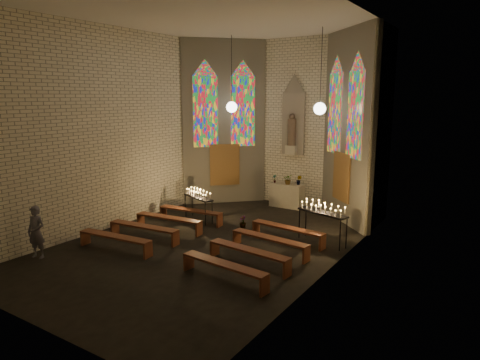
% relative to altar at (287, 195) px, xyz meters
% --- Properties ---
extents(floor, '(12.00, 12.00, 0.00)m').
position_rel_altar_xyz_m(floor, '(0.00, -5.45, -0.50)').
color(floor, black).
rests_on(floor, ground).
extents(room, '(8.22, 12.43, 7.00)m').
position_rel_altar_xyz_m(room, '(-0.00, -2.08, 3.22)').
color(room, beige).
rests_on(room, ground).
extents(altar, '(1.40, 0.60, 1.00)m').
position_rel_altar_xyz_m(altar, '(0.00, 0.00, 0.00)').
color(altar, beige).
rests_on(altar, ground).
extents(flower_vase_left, '(0.21, 0.17, 0.35)m').
position_rel_altar_xyz_m(flower_vase_left, '(-0.55, -0.09, 0.68)').
color(flower_vase_left, '#4C723F').
rests_on(flower_vase_left, altar).
extents(flower_vase_center, '(0.47, 0.44, 0.44)m').
position_rel_altar_xyz_m(flower_vase_center, '(0.10, -0.10, 0.72)').
color(flower_vase_center, '#4C723F').
rests_on(flower_vase_center, altar).
extents(flower_vase_right, '(0.24, 0.20, 0.40)m').
position_rel_altar_xyz_m(flower_vase_right, '(0.50, 0.10, 0.70)').
color(flower_vase_right, '#4C723F').
rests_on(flower_vase_right, altar).
extents(aisle_flower_pot, '(0.31, 0.31, 0.43)m').
position_rel_altar_xyz_m(aisle_flower_pot, '(0.00, -3.51, -0.28)').
color(aisle_flower_pot, '#4C723F').
rests_on(aisle_flower_pot, ground).
extents(votive_stand_left, '(1.59, 0.91, 1.15)m').
position_rel_altar_xyz_m(votive_stand_left, '(-1.90, -3.63, 0.48)').
color(votive_stand_left, black).
rests_on(votive_stand_left, ground).
extents(votive_stand_right, '(1.79, 0.90, 1.28)m').
position_rel_altar_xyz_m(votive_stand_right, '(3.00, -3.50, 0.60)').
color(votive_stand_right, black).
rests_on(votive_stand_right, ground).
extents(pew_left_0, '(2.60, 0.60, 0.49)m').
position_rel_altar_xyz_m(pew_left_0, '(-2.02, -3.98, -0.10)').
color(pew_left_0, '#5D2D1A').
rests_on(pew_left_0, ground).
extents(pew_right_0, '(2.60, 0.60, 0.49)m').
position_rel_altar_xyz_m(pew_right_0, '(2.02, -3.98, -0.10)').
color(pew_right_0, '#5D2D1A').
rests_on(pew_right_0, ground).
extents(pew_left_1, '(2.60, 0.60, 0.49)m').
position_rel_altar_xyz_m(pew_left_1, '(-2.02, -5.18, -0.10)').
color(pew_left_1, '#5D2D1A').
rests_on(pew_left_1, ground).
extents(pew_right_1, '(2.60, 0.60, 0.49)m').
position_rel_altar_xyz_m(pew_right_1, '(2.02, -5.18, -0.10)').
color(pew_right_1, '#5D2D1A').
rests_on(pew_right_1, ground).
extents(pew_left_2, '(2.60, 0.60, 0.49)m').
position_rel_altar_xyz_m(pew_left_2, '(-2.02, -6.38, -0.10)').
color(pew_left_2, '#5D2D1A').
rests_on(pew_left_2, ground).
extents(pew_right_2, '(2.60, 0.60, 0.49)m').
position_rel_altar_xyz_m(pew_right_2, '(2.02, -6.38, -0.10)').
color(pew_right_2, '#5D2D1A').
rests_on(pew_right_2, ground).
extents(pew_left_3, '(2.60, 0.60, 0.49)m').
position_rel_altar_xyz_m(pew_left_3, '(-2.02, -7.58, -0.10)').
color(pew_left_3, '#5D2D1A').
rests_on(pew_left_3, ground).
extents(pew_right_3, '(2.60, 0.60, 0.49)m').
position_rel_altar_xyz_m(pew_right_3, '(2.02, -7.58, -0.10)').
color(pew_right_3, '#5D2D1A').
rests_on(pew_right_3, ground).
extents(visitor, '(0.64, 0.50, 1.54)m').
position_rel_altar_xyz_m(visitor, '(-3.50, -9.17, 0.27)').
color(visitor, '#575560').
rests_on(visitor, ground).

